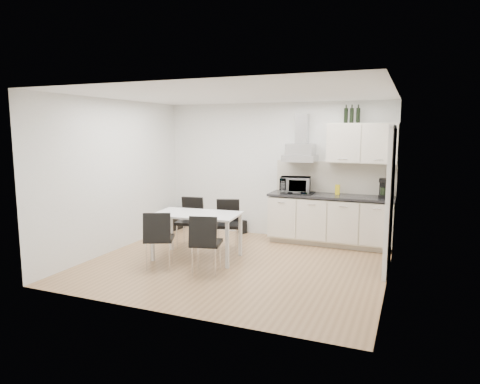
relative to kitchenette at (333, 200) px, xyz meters
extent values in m
plane|color=#A88157|center=(-1.18, -1.73, -0.83)|extent=(4.50, 4.50, 0.00)
cube|color=white|center=(-1.18, 0.27, 0.47)|extent=(4.50, 0.10, 2.60)
cube|color=white|center=(-1.18, -3.73, 0.47)|extent=(4.50, 0.10, 2.60)
cube|color=white|center=(-3.43, -1.73, 0.47)|extent=(0.10, 4.00, 2.60)
cube|color=white|center=(1.07, -1.73, 0.47)|extent=(0.10, 4.00, 2.60)
plane|color=white|center=(-1.18, -1.73, 1.77)|extent=(4.50, 4.50, 0.00)
cube|color=white|center=(1.03, -1.18, 0.22)|extent=(0.08, 1.04, 2.10)
cube|color=beige|center=(-0.03, 0.01, -0.78)|extent=(2.16, 0.52, 0.10)
cube|color=#ECE7CE|center=(-0.03, -0.03, -0.35)|extent=(2.20, 0.60, 0.76)
cube|color=#27272A|center=(-0.03, -0.04, 0.07)|extent=(2.22, 0.64, 0.04)
cube|color=beige|center=(-0.03, 0.25, 0.38)|extent=(2.20, 0.02, 0.58)
cube|color=#ECE7CE|center=(0.47, 0.09, 1.02)|extent=(1.20, 0.35, 0.70)
cube|color=silver|center=(-0.63, 0.05, 0.82)|extent=(0.60, 0.46, 0.30)
cube|color=silver|center=(-0.63, 0.16, 1.27)|extent=(0.22, 0.20, 0.55)
imported|color=silver|center=(-0.69, -0.05, 0.27)|extent=(0.58, 0.38, 0.37)
cube|color=yellow|center=(0.07, 0.07, 0.18)|extent=(0.08, 0.04, 0.18)
cylinder|color=brown|center=(0.90, -0.08, 0.14)|extent=(0.04, 0.04, 0.11)
cylinder|color=#4C6626|center=(0.96, -0.08, 0.14)|extent=(0.04, 0.04, 0.11)
cylinder|color=black|center=(0.17, 0.09, 1.53)|extent=(0.07, 0.07, 0.32)
cylinder|color=black|center=(0.27, 0.09, 1.53)|extent=(0.07, 0.07, 0.32)
cylinder|color=black|center=(0.38, 0.09, 1.53)|extent=(0.07, 0.07, 0.32)
cube|color=white|center=(-1.87, -1.71, -0.10)|extent=(1.43, 0.90, 0.03)
cube|color=white|center=(-2.47, -2.10, -0.47)|extent=(0.05, 0.05, 0.72)
cube|color=white|center=(-1.21, -1.99, -0.47)|extent=(0.05, 0.05, 0.72)
cube|color=white|center=(-2.53, -1.43, -0.47)|extent=(0.05, 0.05, 0.72)
cube|color=white|center=(-1.28, -1.31, -0.47)|extent=(0.05, 0.05, 0.72)
cube|color=black|center=(-3.31, -0.08, -0.61)|extent=(0.28, 0.55, 0.44)
cube|color=gold|center=(-3.19, -0.08, -0.46)|extent=(0.07, 0.47, 0.07)
cube|color=black|center=(-1.85, 0.17, -0.70)|extent=(0.20, 0.19, 0.26)
camera|label=1|loc=(1.33, -7.71, 1.25)|focal=32.00mm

